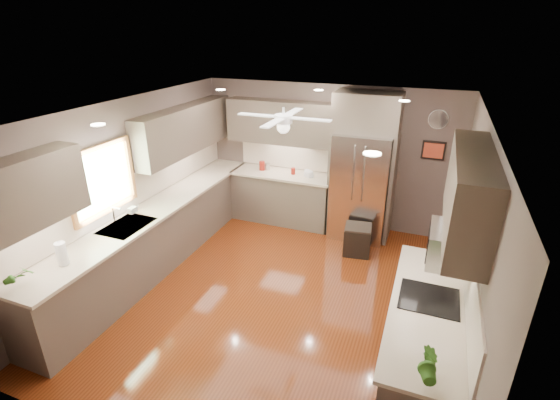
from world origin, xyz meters
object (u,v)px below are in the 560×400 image
Objects in this scene: potted_plant_left at (19,276)px; bowl at (308,175)px; soap_bottle at (134,209)px; potted_plant_right at (427,365)px; refrigerator at (362,170)px; microwave at (451,246)px; canister_b at (268,166)px; stool at (357,239)px; canister_a at (262,166)px; canister_d at (293,171)px; paper_towel at (62,254)px.

potted_plant_left is 1.34× the size of bowl.
soap_bottle is 4.27m from potted_plant_right.
microwave is (1.33, -2.71, 0.29)m from refrigerator.
canister_b is at bearing 176.95° from refrigerator.
stool is (2.78, 3.52, -0.85)m from potted_plant_left.
potted_plant_left reaches higher than bowl.
potted_plant_right is 0.13× the size of refrigerator.
canister_a is at bearing 177.38° from bowl.
potted_plant_left is at bearing -122.64° from refrigerator.
canister_d is at bearing 121.80° from potted_plant_right.
refrigerator reaches higher than microwave.
canister_a is at bearing 127.67° from potted_plant_right.
canister_a is 0.61m from canister_d.
potted_plant_right is 3.55m from stool.
bowl is at bearing 147.79° from stool.
microwave is (3.17, -2.76, 0.46)m from canister_a.
canister_d is 1.70m from stool.
refrigerator is at bearing 40.51° from soap_bottle.
canister_a is at bearing -158.49° from canister_b.
potted_plant_right reaches higher than paper_towel.
paper_towel reaches higher than stool.
canister_b is at bearing 126.54° from potted_plant_right.
microwave is at bearing -63.91° from refrigerator.
microwave is 4.09m from paper_towel.
refrigerator reaches higher than potted_plant_left.
paper_towel reaches higher than canister_b.
potted_plant_right is at bearing -61.23° from bowl.
paper_towel is (-1.40, -3.73, 0.08)m from canister_d.
microwave is (0.10, 1.21, 0.38)m from potted_plant_right.
potted_plant_left is 1.02× the size of paper_towel.
paper_towel is (-0.79, -3.74, 0.06)m from canister_a.
bowl is at bearing -2.62° from canister_a.
canister_a reaches higher than canister_d.
refrigerator is (1.84, -0.06, 0.17)m from canister_a.
paper_towel is (0.13, -1.33, 0.05)m from soap_bottle.
stool is at bearing -27.19° from canister_d.
stool is (1.96, -0.70, -0.78)m from canister_a.
refrigerator is at bearing 57.36° from potted_plant_left.
potted_plant_left is 4.95m from refrigerator.
potted_plant_left is at bearing -101.07° from canister_a.
canister_b is 2.15m from stool.
potted_plant_right is 0.57× the size of microwave.
canister_b is (0.09, 0.04, -0.01)m from canister_a.
canister_b is 0.82m from bowl.
canister_b is 0.43× the size of potted_plant_left.
stool is (1.86, -0.74, -0.77)m from canister_b.
paper_towel is (-0.88, -3.77, 0.07)m from canister_b.
soap_bottle is at bearing -139.49° from refrigerator.
stool is at bearing 30.69° from soap_bottle.
potted_plant_right reaches higher than canister_a.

